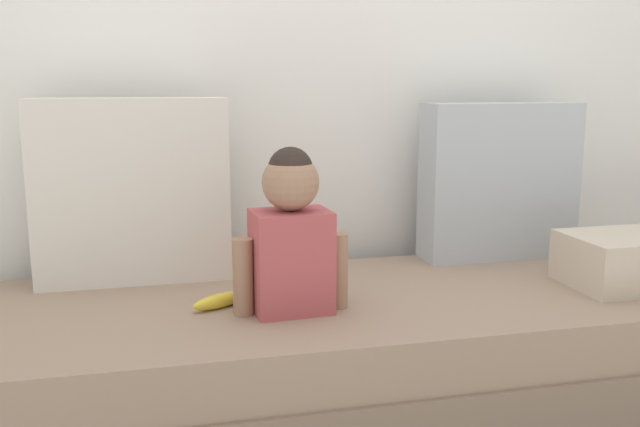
% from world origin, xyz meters
% --- Properties ---
extents(ground_plane, '(12.00, 12.00, 0.00)m').
position_xyz_m(ground_plane, '(0.00, 0.00, 0.00)').
color(ground_plane, '#B2ADA3').
extents(back_wall, '(5.49, 0.10, 2.23)m').
position_xyz_m(back_wall, '(0.00, 0.55, 1.12)').
color(back_wall, white).
rests_on(back_wall, ground).
extents(couch, '(2.29, 0.84, 0.38)m').
position_xyz_m(couch, '(0.00, 0.00, 0.19)').
color(couch, '#826C5B').
rests_on(couch, ground).
extents(throw_pillow_left, '(0.59, 0.16, 0.57)m').
position_xyz_m(throw_pillow_left, '(-0.63, 0.32, 0.67)').
color(throw_pillow_left, silver).
rests_on(throw_pillow_left, couch).
extents(throw_pillow_right, '(0.56, 0.16, 0.55)m').
position_xyz_m(throw_pillow_right, '(0.63, 0.32, 0.65)').
color(throw_pillow_right, '#B2BCC6').
rests_on(throw_pillow_right, couch).
extents(toddler, '(0.32, 0.17, 0.45)m').
position_xyz_m(toddler, '(-0.21, -0.10, 0.59)').
color(toddler, '#B24C51').
rests_on(toddler, couch).
extents(banana, '(0.17, 0.12, 0.04)m').
position_xyz_m(banana, '(-0.40, -0.02, 0.40)').
color(banana, yellow).
rests_on(banana, couch).
extents(folded_blanket, '(0.40, 0.28, 0.16)m').
position_xyz_m(folded_blanket, '(0.86, -0.10, 0.46)').
color(folded_blanket, beige).
rests_on(folded_blanket, couch).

